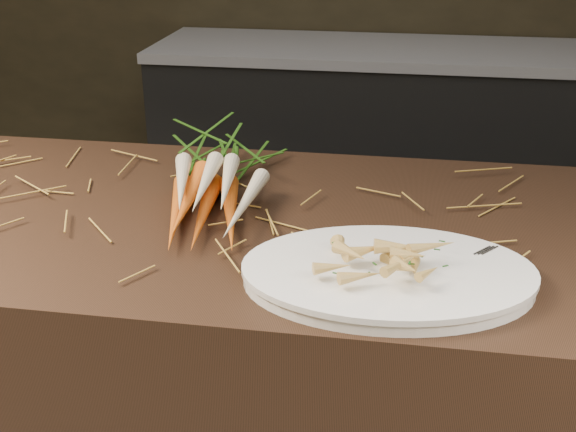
# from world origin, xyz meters

# --- Properties ---
(main_counter) EXTENTS (2.40, 0.70, 0.90)m
(main_counter) POSITION_xyz_m (0.00, 0.30, 0.45)
(main_counter) COLOR black
(main_counter) RESTS_ON ground
(back_counter) EXTENTS (1.82, 0.62, 0.84)m
(back_counter) POSITION_xyz_m (0.30, 2.18, 0.42)
(back_counter) COLOR black
(back_counter) RESTS_ON ground
(straw_bedding) EXTENTS (1.40, 0.60, 0.02)m
(straw_bedding) POSITION_xyz_m (0.00, 0.30, 0.91)
(straw_bedding) COLOR olive
(straw_bedding) RESTS_ON main_counter
(root_veg_bunch) EXTENTS (0.24, 0.53, 0.10)m
(root_veg_bunch) POSITION_xyz_m (0.09, 0.40, 0.95)
(root_veg_bunch) COLOR #C65120
(root_veg_bunch) RESTS_ON main_counter
(serving_platter) EXTENTS (0.44, 0.32, 0.02)m
(serving_platter) POSITION_xyz_m (0.42, 0.10, 0.91)
(serving_platter) COLOR white
(serving_platter) RESTS_ON main_counter
(roasted_veg_heap) EXTENTS (0.22, 0.17, 0.05)m
(roasted_veg_heap) POSITION_xyz_m (0.42, 0.10, 0.95)
(roasted_veg_heap) COLOR tan
(roasted_veg_heap) RESTS_ON serving_platter
(serving_fork) EXTENTS (0.11, 0.13, 0.00)m
(serving_fork) POSITION_xyz_m (0.57, 0.10, 0.92)
(serving_fork) COLOR silver
(serving_fork) RESTS_ON serving_platter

